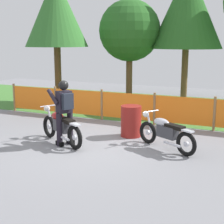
% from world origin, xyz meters
% --- Properties ---
extents(ground, '(24.00, 24.00, 0.02)m').
position_xyz_m(ground, '(0.00, 0.00, -0.01)').
color(ground, gray).
extents(grass_verge, '(24.00, 5.98, 0.01)m').
position_xyz_m(grass_verge, '(0.00, 5.82, 0.01)').
color(grass_verge, '#427A33').
rests_on(grass_verge, ground).
extents(barrier_fence, '(9.39, 0.08, 1.05)m').
position_xyz_m(barrier_fence, '(0.00, 2.83, 0.54)').
color(barrier_fence, olive).
rests_on(barrier_fence, ground).
extents(tree_leftmost, '(2.60, 2.60, 5.29)m').
position_xyz_m(tree_leftmost, '(-3.88, 4.75, 3.83)').
color(tree_leftmost, brown).
rests_on(tree_leftmost, ground).
extents(tree_near_left, '(2.69, 2.69, 4.43)m').
position_xyz_m(tree_near_left, '(-1.48, 6.87, 3.07)').
color(tree_near_left, brown).
rests_on(tree_near_left, ground).
extents(tree_near_right, '(3.09, 3.09, 5.75)m').
position_xyz_m(tree_near_right, '(0.86, 7.58, 4.02)').
color(tree_near_right, brown).
rests_on(tree_near_right, ground).
extents(motorcycle_lead, '(1.71, 1.01, 0.89)m').
position_xyz_m(motorcycle_lead, '(1.92, 0.51, 0.43)').
color(motorcycle_lead, black).
rests_on(motorcycle_lead, ground).
extents(motorcycle_trailing, '(1.79, 1.07, 0.94)m').
position_xyz_m(motorcycle_trailing, '(-0.76, -0.07, 0.46)').
color(motorcycle_trailing, black).
rests_on(motorcycle_trailing, ground).
extents(rider_trailing, '(0.79, 0.71, 1.69)m').
position_xyz_m(rider_trailing, '(-0.57, -0.18, 0.95)').
color(rider_trailing, black).
rests_on(rider_trailing, ground).
extents(oil_drum, '(0.58, 0.58, 0.88)m').
position_xyz_m(oil_drum, '(0.71, 1.28, 0.44)').
color(oil_drum, maroon).
rests_on(oil_drum, ground).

